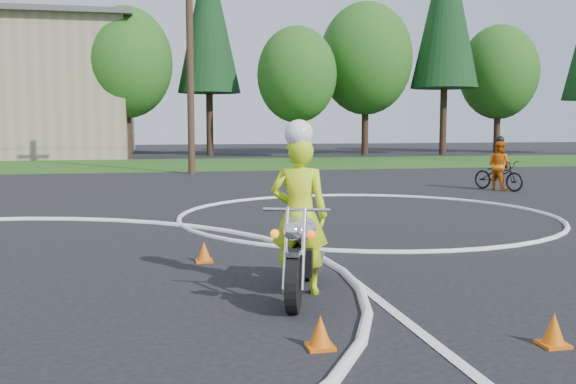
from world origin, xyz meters
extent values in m
cube|color=#1E4714|center=(0.00, 27.00, 0.01)|extent=(120.00, 10.00, 0.02)
torus|color=silver|center=(8.00, 8.00, 0.01)|extent=(8.10, 8.10, 0.10)
cylinder|color=black|center=(4.96, 1.36, 0.31)|extent=(0.32, 0.63, 0.62)
cylinder|color=black|center=(5.44, 2.74, 0.31)|extent=(0.32, 0.63, 0.62)
cube|color=black|center=(5.22, 2.10, 0.42)|extent=(0.46, 0.64, 0.31)
ellipsoid|color=silver|center=(5.15, 1.90, 0.81)|extent=(0.57, 0.75, 0.29)
cube|color=black|center=(5.32, 2.39, 0.77)|extent=(0.46, 0.68, 0.10)
cylinder|color=silver|center=(4.90, 1.47, 0.68)|extent=(0.16, 0.37, 0.84)
cylinder|color=white|center=(5.08, 1.41, 0.68)|extent=(0.16, 0.37, 0.84)
cube|color=#B8B8BE|center=(4.95, 1.34, 0.65)|extent=(0.21, 0.26, 0.05)
cylinder|color=silver|center=(5.05, 1.60, 1.06)|extent=(0.70, 0.27, 0.04)
sphere|color=white|center=(4.93, 1.26, 0.88)|extent=(0.19, 0.19, 0.19)
sphere|color=orange|center=(4.76, 1.34, 0.85)|extent=(0.09, 0.09, 0.09)
sphere|color=#FF590C|center=(5.11, 1.22, 0.85)|extent=(0.09, 0.09, 0.09)
cylinder|color=silver|center=(5.51, 2.44, 0.31)|extent=(0.35, 0.81, 0.08)
imported|color=#C4E518|center=(5.20, 2.15, 0.92)|extent=(0.78, 0.64, 1.84)
sphere|color=white|center=(5.18, 2.10, 1.87)|extent=(0.33, 0.33, 0.33)
imported|color=black|center=(13.71, 12.51, 0.45)|extent=(1.25, 1.80, 0.90)
imported|color=#D8610B|center=(13.71, 12.51, 0.75)|extent=(0.81, 0.89, 1.49)
sphere|color=black|center=(13.71, 12.51, 1.51)|extent=(0.26, 0.26, 0.26)
cone|color=#D95C0B|center=(7.02, -0.11, 0.15)|extent=(0.22, 0.22, 0.30)
cube|color=#D95C0B|center=(7.02, -0.11, 0.01)|extent=(0.24, 0.24, 0.03)
cone|color=#D95C0B|center=(4.96, 0.26, 0.15)|extent=(0.22, 0.22, 0.30)
cube|color=#D95C0B|center=(4.96, 0.26, 0.01)|extent=(0.24, 0.24, 0.03)
cone|color=#D95C0B|center=(4.23, 4.08, 0.15)|extent=(0.22, 0.22, 0.30)
cube|color=#D95C0B|center=(4.23, 4.08, 0.01)|extent=(0.24, 0.24, 0.03)
cylinder|color=#382619|center=(2.00, 34.00, 1.62)|extent=(0.44, 0.44, 3.24)
ellipsoid|color=#1E5116|center=(2.00, 34.00, 5.58)|extent=(5.40, 5.40, 6.48)
cylinder|color=#382619|center=(7.00, 36.00, 1.98)|extent=(0.44, 0.44, 3.96)
cone|color=black|center=(7.00, 36.00, 8.63)|extent=(3.96, 3.96, 9.35)
cylinder|color=#382619|center=(12.00, 33.00, 1.44)|extent=(0.44, 0.44, 2.88)
ellipsoid|color=#1E5116|center=(12.00, 33.00, 4.96)|extent=(4.80, 4.80, 5.76)
cylinder|color=#382619|center=(17.00, 35.00, 1.80)|extent=(0.44, 0.44, 3.60)
ellipsoid|color=#1E5116|center=(17.00, 35.00, 6.20)|extent=(6.00, 6.00, 7.20)
cylinder|color=#382619|center=(22.00, 34.00, 2.16)|extent=(0.44, 0.44, 4.32)
cone|color=black|center=(22.00, 34.00, 9.42)|extent=(4.32, 4.32, 10.20)
cylinder|color=#382619|center=(27.00, 36.00, 1.62)|extent=(0.44, 0.44, 3.24)
ellipsoid|color=#1E5116|center=(27.00, 36.00, 5.58)|extent=(5.40, 5.40, 6.48)
cylinder|color=#382619|center=(-2.00, 35.00, 1.44)|extent=(0.44, 0.44, 2.88)
ellipsoid|color=#1E5116|center=(-2.00, 35.00, 4.96)|extent=(4.80, 4.80, 5.76)
cylinder|color=#473321|center=(5.00, 21.00, 5.00)|extent=(0.28, 0.28, 10.00)
camera|label=1|loc=(3.57, -5.07, 1.97)|focal=40.00mm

